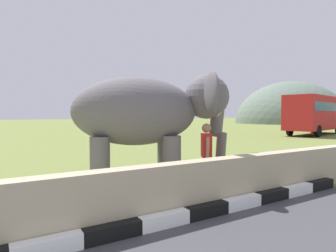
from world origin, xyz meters
name	(u,v)px	position (x,y,z in m)	size (l,w,h in m)	color
barrier_parapet	(112,201)	(2.00, 3.80, 0.50)	(28.00, 0.36, 1.00)	tan
elephant	(150,113)	(3.75, 5.85, 1.91)	(4.06, 3.10, 2.92)	#635D63
person_handler	(206,152)	(4.93, 5.04, 0.93)	(0.42, 0.59, 1.66)	navy
bus_red	(315,112)	(25.58, 14.65, 2.08)	(9.30, 4.49, 3.50)	#B21E1E
hill_east	(291,123)	(55.00, 37.78, 0.00)	(26.07, 20.86, 17.88)	slate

